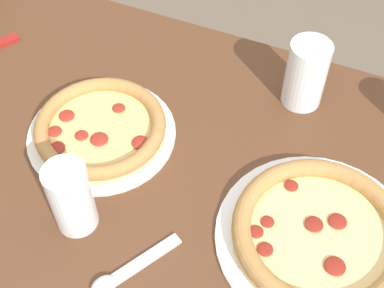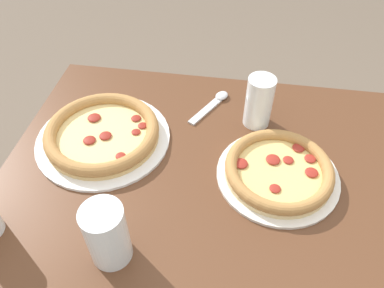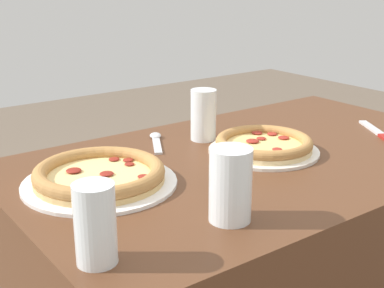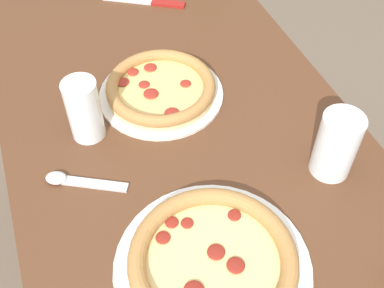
{
  "view_description": "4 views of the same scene",
  "coord_description": "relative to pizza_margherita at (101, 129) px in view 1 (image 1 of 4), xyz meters",
  "views": [
    {
      "loc": [
        0.4,
        -0.54,
        1.56
      ],
      "look_at": [
        0.17,
        -0.02,
        0.86
      ],
      "focal_mm": 50.0,
      "sensor_mm": 36.0,
      "label": 1
    },
    {
      "loc": [
        0.09,
        0.57,
        1.46
      ],
      "look_at": [
        0.18,
        -0.01,
        0.85
      ],
      "focal_mm": 35.0,
      "sensor_mm": 36.0,
      "label": 2
    },
    {
      "loc": [
        0.9,
        0.93,
        1.22
      ],
      "look_at": [
        0.19,
        -0.02,
        0.83
      ],
      "focal_mm": 50.0,
      "sensor_mm": 36.0,
      "label": 3
    },
    {
      "loc": [
        0.76,
        -0.23,
        1.53
      ],
      "look_at": [
        0.2,
        -0.02,
        0.84
      ],
      "focal_mm": 45.0,
      "sensor_mm": 36.0,
      "label": 4
    }
  ],
  "objects": [
    {
      "name": "glass_cola",
      "position": [
        0.32,
        0.25,
        0.04
      ],
      "size": [
        0.08,
        0.08,
        0.14
      ],
      "color": "white",
      "rests_on": "table"
    },
    {
      "name": "glass_red_wine",
      "position": [
        0.06,
        -0.18,
        0.04
      ],
      "size": [
        0.07,
        0.07,
        0.14
      ],
      "color": "white",
      "rests_on": "table"
    },
    {
      "name": "table",
      "position": [
        0.02,
        0.01,
        -0.41
      ],
      "size": [
        1.26,
        0.74,
        0.77
      ],
      "color": "#56331E",
      "rests_on": "ground_plane"
    },
    {
      "name": "pizza_margherita",
      "position": [
        0.0,
        0.0,
        0.0
      ],
      "size": [
        0.28,
        0.28,
        0.04
      ],
      "color": "silver",
      "rests_on": "table"
    },
    {
      "name": "pizza_salami",
      "position": [
        0.44,
        -0.05,
        0.0
      ],
      "size": [
        0.34,
        0.34,
        0.05
      ],
      "color": "white",
      "rests_on": "table"
    },
    {
      "name": "spoon",
      "position": [
        0.17,
        -0.24,
        -0.01
      ],
      "size": [
        0.1,
        0.16,
        0.01
      ],
      "color": "silver",
      "rests_on": "table"
    }
  ]
}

